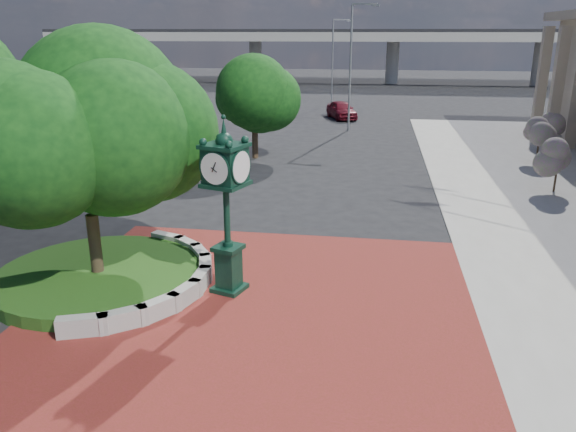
# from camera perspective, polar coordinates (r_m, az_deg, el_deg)

# --- Properties ---
(ground) EXTENTS (200.00, 200.00, 0.00)m
(ground) POSITION_cam_1_polar(r_m,az_deg,el_deg) (16.48, -2.80, -7.91)
(ground) COLOR black
(ground) RESTS_ON ground
(plaza) EXTENTS (12.00, 12.00, 0.04)m
(plaza) POSITION_cam_1_polar(r_m,az_deg,el_deg) (15.60, -3.54, -9.45)
(plaza) COLOR maroon
(plaza) RESTS_ON ground
(planter_wall) EXTENTS (2.96, 6.77, 0.54)m
(planter_wall) POSITION_cam_1_polar(r_m,az_deg,el_deg) (17.08, -11.80, -6.33)
(planter_wall) COLOR #9E9B93
(planter_wall) RESTS_ON ground
(grass_bed) EXTENTS (6.10, 6.10, 0.40)m
(grass_bed) POSITION_cam_1_polar(r_m,az_deg,el_deg) (18.01, -18.68, -5.85)
(grass_bed) COLOR #1E4814
(grass_bed) RESTS_ON ground
(overpass) EXTENTS (90.00, 12.00, 7.50)m
(overpass) POSITION_cam_1_polar(r_m,az_deg,el_deg) (84.53, 6.99, 17.68)
(overpass) COLOR #9E9B93
(overpass) RESTS_ON ground
(tree_planter) EXTENTS (5.20, 5.20, 6.33)m
(tree_planter) POSITION_cam_1_polar(r_m,az_deg,el_deg) (16.94, -19.88, 5.11)
(tree_planter) COLOR #38281C
(tree_planter) RESTS_ON ground
(tree_street) EXTENTS (4.40, 4.40, 5.45)m
(tree_street) POSITION_cam_1_polar(r_m,az_deg,el_deg) (33.47, -3.44, 11.35)
(tree_street) COLOR #38281C
(tree_street) RESTS_ON ground
(post_clock) EXTENTS (1.28, 1.28, 5.08)m
(post_clock) POSITION_cam_1_polar(r_m,az_deg,el_deg) (15.71, -6.29, 1.60)
(post_clock) COLOR black
(post_clock) RESTS_ON ground
(parked_car) EXTENTS (3.27, 4.82, 1.52)m
(parked_car) POSITION_cam_1_polar(r_m,az_deg,el_deg) (49.69, 5.47, 10.69)
(parked_car) COLOR #5D0D19
(parked_car) RESTS_ON ground
(street_lamp_near) EXTENTS (2.03, 0.61, 9.14)m
(street_lamp_near) POSITION_cam_1_polar(r_m,az_deg,el_deg) (43.15, 6.68, 15.64)
(street_lamp_near) COLOR slate
(street_lamp_near) RESTS_ON ground
(street_lamp_far) EXTENTS (1.82, 0.77, 8.39)m
(street_lamp_far) POSITION_cam_1_polar(r_m,az_deg,el_deg) (59.51, 4.75, 15.97)
(street_lamp_far) COLOR slate
(street_lamp_far) RESTS_ON ground
(shrub_near) EXTENTS (1.20, 1.20, 2.20)m
(shrub_near) POSITION_cam_1_polar(r_m,az_deg,el_deg) (29.07, 25.78, 5.21)
(shrub_near) COLOR #38281C
(shrub_near) RESTS_ON ground
(shrub_mid) EXTENTS (1.20, 1.20, 2.20)m
(shrub_mid) POSITION_cam_1_polar(r_m,az_deg,el_deg) (35.35, 24.20, 7.46)
(shrub_mid) COLOR #38281C
(shrub_mid) RESTS_ON ground
(shrub_far) EXTENTS (1.20, 1.20, 2.20)m
(shrub_far) POSITION_cam_1_polar(r_m,az_deg,el_deg) (39.38, 25.33, 8.27)
(shrub_far) COLOR #38281C
(shrub_far) RESTS_ON ground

